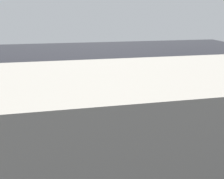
# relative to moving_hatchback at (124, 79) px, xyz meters

# --- Properties ---
(ground_plane) EXTENTS (60.00, 60.00, 0.00)m
(ground_plane) POSITION_rel_moving_hatchback_xyz_m (-0.98, 0.94, -1.03)
(ground_plane) COLOR black
(kerb_strip) EXTENTS (24.00, 3.20, 0.04)m
(kerb_strip) POSITION_rel_moving_hatchback_xyz_m (-0.98, 5.14, -1.01)
(kerb_strip) COLOR slate
(kerb_strip) RESTS_ON ground
(moving_hatchback) EXTENTS (4.20, 2.61, 2.06)m
(moving_hatchback) POSITION_rel_moving_hatchback_xyz_m (0.00, 0.00, 0.00)
(moving_hatchback) COLOR orange
(moving_hatchback) RESTS_ON ground
(fire_hydrant) EXTENTS (0.42, 0.31, 0.80)m
(fire_hydrant) POSITION_rel_moving_hatchback_xyz_m (2.55, 3.80, -0.63)
(fire_hydrant) COLOR gold
(fire_hydrant) RESTS_ON ground
(pedestrian) EXTENTS (0.34, 0.55, 1.62)m
(pedestrian) POSITION_rel_moving_hatchback_xyz_m (3.58, 4.12, -0.07)
(pedestrian) COLOR blue
(pedestrian) RESTS_ON ground
(metal_railing) EXTENTS (11.53, 0.04, 1.05)m
(metal_railing) POSITION_rel_moving_hatchback_xyz_m (-1.82, 6.93, -0.29)
(metal_railing) COLOR #B7BABF
(metal_railing) RESTS_ON ground
(sign_post) EXTENTS (0.07, 0.44, 2.40)m
(sign_post) POSITION_rel_moving_hatchback_xyz_m (2.87, 4.83, 0.55)
(sign_post) COLOR #4C4C51
(sign_post) RESTS_ON ground
(building_block) EXTENTS (11.36, 2.40, 5.34)m
(building_block) POSITION_rel_moving_hatchback_xyz_m (1.25, 11.22, 1.64)
(building_block) COLOR gray
(building_block) RESTS_ON ground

